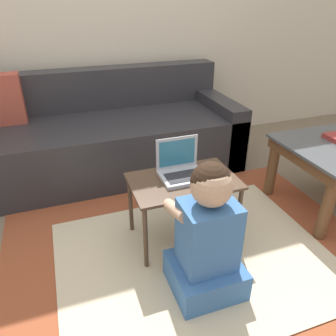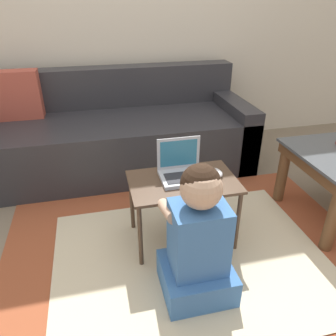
{
  "view_description": "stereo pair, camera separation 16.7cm",
  "coord_description": "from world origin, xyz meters",
  "px_view_note": "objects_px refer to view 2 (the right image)",
  "views": [
    {
      "loc": [
        -0.45,
        -1.24,
        1.29
      ],
      "look_at": [
        0.07,
        0.23,
        0.46
      ],
      "focal_mm": 35.0,
      "sensor_mm": 36.0,
      "label": 1
    },
    {
      "loc": [
        -0.29,
        -1.28,
        1.29
      ],
      "look_at": [
        0.07,
        0.23,
        0.46
      ],
      "focal_mm": 35.0,
      "sensor_mm": 36.0,
      "label": 2
    }
  ],
  "objects_px": {
    "laptop": "(182,171)",
    "couch": "(112,135)",
    "person_seated": "(198,241)",
    "computer_mouse": "(215,173)",
    "laptop_desk": "(183,188)"
  },
  "relations": [
    {
      "from": "laptop",
      "to": "couch",
      "type": "bearing_deg",
      "value": 106.95
    },
    {
      "from": "couch",
      "to": "person_seated",
      "type": "relative_size",
      "value": 3.12
    },
    {
      "from": "couch",
      "to": "laptop",
      "type": "height_order",
      "value": "couch"
    },
    {
      "from": "couch",
      "to": "computer_mouse",
      "type": "height_order",
      "value": "couch"
    },
    {
      "from": "laptop",
      "to": "person_seated",
      "type": "relative_size",
      "value": 0.35
    },
    {
      "from": "laptop_desk",
      "to": "person_seated",
      "type": "bearing_deg",
      "value": -95.3
    },
    {
      "from": "couch",
      "to": "computer_mouse",
      "type": "relative_size",
      "value": 21.02
    },
    {
      "from": "couch",
      "to": "person_seated",
      "type": "bearing_deg",
      "value": -79.33
    },
    {
      "from": "person_seated",
      "to": "couch",
      "type": "bearing_deg",
      "value": 100.67
    },
    {
      "from": "laptop",
      "to": "person_seated",
      "type": "bearing_deg",
      "value": -95.11
    },
    {
      "from": "laptop_desk",
      "to": "laptop",
      "type": "xyz_separation_m",
      "value": [
        0.0,
        0.04,
        0.08
      ]
    },
    {
      "from": "couch",
      "to": "person_seated",
      "type": "distance_m",
      "value": 1.45
    },
    {
      "from": "person_seated",
      "to": "computer_mouse",
      "type": "bearing_deg",
      "value": 60.35
    },
    {
      "from": "laptop_desk",
      "to": "computer_mouse",
      "type": "relative_size",
      "value": 5.7
    },
    {
      "from": "computer_mouse",
      "to": "person_seated",
      "type": "bearing_deg",
      "value": -119.65
    }
  ]
}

